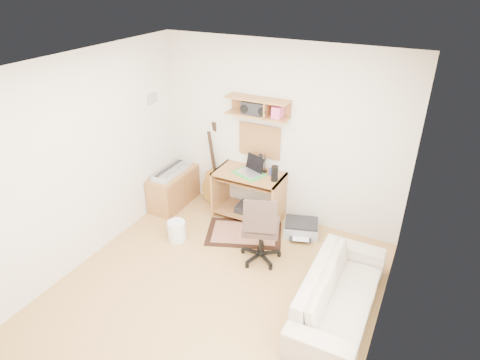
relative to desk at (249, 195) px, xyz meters
The scene contains 22 objects.
floor 1.80m from the desk, 78.76° to the right, with size 3.60×4.00×0.01m, color tan.
ceiling 2.84m from the desk, 78.76° to the right, with size 3.60×4.00×0.01m, color white.
back_wall 1.03m from the desk, 39.23° to the left, with size 3.60×0.01×2.60m, color silver.
left_wall 2.44m from the desk, 130.28° to the right, with size 0.01×4.00×2.60m, color silver.
right_wall 2.91m from the desk, 38.77° to the right, with size 0.01×4.00×2.60m, color silver.
wall_shelf 1.33m from the desk, 74.02° to the left, with size 0.90×0.25×0.26m, color #AC743D.
cork_board 0.84m from the desk, 80.44° to the left, with size 0.64×0.03×0.49m, color tan.
wall_photo 1.99m from the desk, behind, with size 0.02×0.20×0.15m, color #4C8CBF.
desk is the anchor object (origin of this frame).
laptop 0.50m from the desk, 62.88° to the right, with size 0.33×0.33×0.25m, color silver, non-canonical shape.
speaker 0.64m from the desk, ahead, with size 0.10×0.10×0.22m, color black.
desk_lamp 0.57m from the desk, 36.91° to the left, with size 0.10×0.10×0.29m, color black, non-canonical shape.
pencil_cup 0.53m from the desk, 17.82° to the left, with size 0.07×0.07×0.10m, color #343B9C.
boombox 1.31m from the desk, 82.71° to the left, with size 0.37×0.17×0.19m, color black.
rug 0.58m from the desk, 72.47° to the right, with size 1.06×0.71×0.01m, color tan.
task_chair 1.02m from the desk, 55.53° to the right, with size 0.51×0.51×1.00m, color #3A2A22, non-canonical shape.
cabinet 1.25m from the desk, behind, with size 0.40×0.90×0.55m, color #AC743D.
music_keyboard 1.27m from the desk, behind, with size 0.24×0.77×0.07m, color #B2B5BA.
guitar 0.79m from the desk, 169.36° to the left, with size 0.36×0.22×1.33m, color #A97934, non-canonical shape.
waste_basket 1.19m from the desk, 123.07° to the right, with size 0.25×0.25×0.29m, color white.
printer 0.91m from the desk, ahead, with size 0.48×0.37×0.18m, color #A5A8AA.
sofa 2.16m from the desk, 36.96° to the right, with size 1.79×0.52×0.70m, color beige.
Camera 1 is at (1.93, -3.08, 3.45)m, focal length 30.82 mm.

